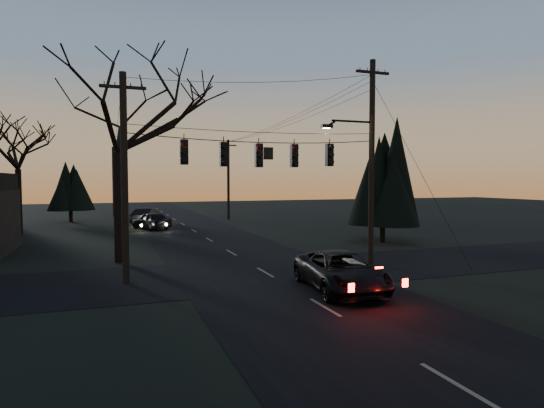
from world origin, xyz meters
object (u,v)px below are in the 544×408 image
object	(u,v)px
bare_tree_left	(116,107)
utility_pole_right	(370,265)
utility_pole_far_r	(229,219)
sedan_oncoming_b	(147,216)
utility_pole_far_l	(114,217)
suv_near	(341,272)
evergreen_right	(383,178)
sedan_oncoming_a	(151,221)
utility_pole_left	(126,283)

from	to	relation	value
bare_tree_left	utility_pole_right	bearing A→B (deg)	-23.14
utility_pole_far_r	sedan_oncoming_b	distance (m)	9.09
utility_pole_far_l	suv_near	xyz separation A→B (m)	(7.58, -40.15, 0.72)
utility_pole_right	evergreen_right	xyz separation A→B (m)	(5.28, 6.92, 4.34)
utility_pole_right	utility_pole_far_r	size ratio (longest dim) A/B	1.18
utility_pole_far_r	evergreen_right	world-z (taller)	evergreen_right
bare_tree_left	sedan_oncoming_a	size ratio (longest dim) A/B	2.56
bare_tree_left	sedan_oncoming_a	world-z (taller)	bare_tree_left
suv_near	sedan_oncoming_b	xyz separation A→B (m)	(-4.74, 29.49, 0.04)
utility_pole_far_l	evergreen_right	world-z (taller)	evergreen_right
suv_near	sedan_oncoming_a	xyz separation A→B (m)	(-4.78, 24.60, 0.02)
utility_pole_left	evergreen_right	xyz separation A→B (m)	(16.78, 6.92, 4.34)
evergreen_right	sedan_oncoming_a	bearing A→B (deg)	135.96
utility_pole_right	utility_pole_left	bearing A→B (deg)	180.00
sedan_oncoming_b	evergreen_right	bearing A→B (deg)	151.85
utility_pole_far_r	utility_pole_right	bearing A→B (deg)	-90.00
utility_pole_far_r	bare_tree_left	xyz separation A→B (m)	(-11.66, -23.02, 7.83)
suv_near	sedan_oncoming_b	size ratio (longest dim) A/B	1.13
evergreen_right	suv_near	bearing A→B (deg)	-129.71
bare_tree_left	sedan_oncoming_b	world-z (taller)	bare_tree_left
utility_pole_right	bare_tree_left	size ratio (longest dim) A/B	0.89
utility_pole_far_l	sedan_oncoming_a	world-z (taller)	utility_pole_far_l
utility_pole_left	utility_pole_far_l	world-z (taller)	utility_pole_left
bare_tree_left	utility_pole_left	bearing A→B (deg)	-88.13
utility_pole_left	utility_pole_far_l	xyz separation A→B (m)	(0.00, 36.00, 0.00)
sedan_oncoming_b	utility_pole_far_l	bearing A→B (deg)	-50.36
utility_pole_right	sedan_oncoming_b	xyz separation A→B (m)	(-8.66, 25.34, 0.76)
utility_pole_right	utility_pole_left	distance (m)	11.50
utility_pole_left	suv_near	size ratio (longest dim) A/B	1.63
utility_pole_far_l	bare_tree_left	size ratio (longest dim) A/B	0.71
utility_pole_far_r	suv_near	distance (m)	32.40
sedan_oncoming_a	sedan_oncoming_b	bearing A→B (deg)	-113.77
utility_pole_far_l	suv_near	bearing A→B (deg)	-79.30
utility_pole_left	sedan_oncoming_b	distance (m)	25.51
utility_pole_right	evergreen_right	world-z (taller)	evergreen_right
utility_pole_right	utility_pole_far_l	size ratio (longest dim) A/B	1.25
utility_pole_left	sedan_oncoming_b	world-z (taller)	utility_pole_left
sedan_oncoming_a	sedan_oncoming_b	distance (m)	4.89
utility_pole_right	sedan_oncoming_b	size ratio (longest dim) A/B	2.16
utility_pole_far_r	suv_near	xyz separation A→B (m)	(-3.92, -32.15, 0.72)
utility_pole_far_r	sedan_oncoming_a	world-z (taller)	utility_pole_far_r
suv_near	sedan_oncoming_a	size ratio (longest dim) A/B	1.19
utility_pole_far_l	sedan_oncoming_a	bearing A→B (deg)	-79.80
utility_pole_far_l	sedan_oncoming_b	bearing A→B (deg)	-75.08
bare_tree_left	utility_pole_far_l	bearing A→B (deg)	89.70
bare_tree_left	sedan_oncoming_a	xyz separation A→B (m)	(2.96, 15.46, -7.09)
utility_pole_right	sedan_oncoming_a	bearing A→B (deg)	113.05
utility_pole_left	suv_near	distance (m)	8.68
utility_pole_left	sedan_oncoming_a	world-z (taller)	utility_pole_left
utility_pole_far_r	utility_pole_far_l	world-z (taller)	utility_pole_far_r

